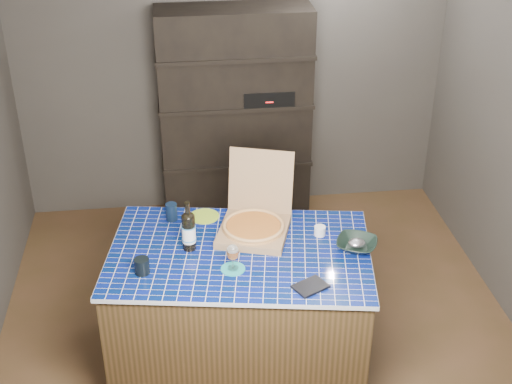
{
  "coord_description": "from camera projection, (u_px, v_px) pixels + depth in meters",
  "views": [
    {
      "loc": [
        -0.48,
        -3.77,
        3.22
      ],
      "look_at": [
        -0.02,
        0.0,
        1.07
      ],
      "focal_mm": 50.0,
      "sensor_mm": 36.0,
      "label": 1
    }
  ],
  "objects": [
    {
      "name": "mead_bottle",
      "position": [
        189.0,
        231.0,
        4.17
      ],
      "size": [
        0.09,
        0.09,
        0.32
      ],
      "color": "black",
      "rests_on": "kitchen_island"
    },
    {
      "name": "white_jar",
      "position": [
        320.0,
        231.0,
        4.35
      ],
      "size": [
        0.07,
        0.07,
        0.06
      ],
      "primitive_type": "cylinder",
      "color": "white",
      "rests_on": "kitchen_island"
    },
    {
      "name": "kitchen_island",
      "position": [
        240.0,
        308.0,
        4.41
      ],
      "size": [
        1.68,
        1.22,
        0.85
      ],
      "rotation": [
        0.0,
        0.0,
        -0.16
      ],
      "color": "#4A331D",
      "rests_on": "floor"
    },
    {
      "name": "teal_trivet",
      "position": [
        233.0,
        269.0,
        4.05
      ],
      "size": [
        0.14,
        0.14,
        0.01
      ],
      "primitive_type": "cylinder",
      "color": "teal",
      "rests_on": "kitchen_island"
    },
    {
      "name": "bowl",
      "position": [
        357.0,
        245.0,
        4.22
      ],
      "size": [
        0.32,
        0.32,
        0.06
      ],
      "primitive_type": "imported",
      "rotation": [
        0.0,
        0.0,
        -0.44
      ],
      "color": "black",
      "rests_on": "kitchen_island"
    },
    {
      "name": "navy_cup",
      "position": [
        172.0,
        212.0,
        4.49
      ],
      "size": [
        0.07,
        0.07,
        0.11
      ],
      "primitive_type": "cylinder",
      "color": "black",
      "rests_on": "kitchen_island"
    },
    {
      "name": "tumbler",
      "position": [
        142.0,
        266.0,
        3.99
      ],
      "size": [
        0.08,
        0.08,
        0.09
      ],
      "primitive_type": "cylinder",
      "color": "black",
      "rests_on": "kitchen_island"
    },
    {
      "name": "pizza_box",
      "position": [
        254.0,
        224.0,
        4.35
      ],
      "size": [
        0.54,
        0.6,
        0.44
      ],
      "rotation": [
        0.0,
        0.0,
        -0.31
      ],
      "color": "#926C4B",
      "rests_on": "kitchen_island"
    },
    {
      "name": "green_trivet",
      "position": [
        204.0,
        216.0,
        4.54
      ],
      "size": [
        0.19,
        0.19,
        0.01
      ],
      "primitive_type": "cylinder",
      "color": "#8EB627",
      "rests_on": "kitchen_island"
    },
    {
      "name": "shelving_unit",
      "position": [
        236.0,
        118.0,
        5.77
      ],
      "size": [
        1.2,
        0.41,
        1.8
      ],
      "color": "black",
      "rests_on": "floor"
    },
    {
      "name": "dvd_case",
      "position": [
        310.0,
        286.0,
        3.9
      ],
      "size": [
        0.22,
        0.2,
        0.01
      ],
      "primitive_type": "cube",
      "rotation": [
        0.0,
        0.0,
        -1.08
      ],
      "color": "black",
      "rests_on": "kitchen_island"
    },
    {
      "name": "room",
      "position": [
        259.0,
        166.0,
        4.28
      ],
      "size": [
        3.5,
        3.5,
        3.5
      ],
      "color": "brown",
      "rests_on": "ground"
    },
    {
      "name": "wine_glass",
      "position": [
        233.0,
        253.0,
        3.99
      ],
      "size": [
        0.07,
        0.07,
        0.16
      ],
      "color": "white",
      "rests_on": "teal_trivet"
    },
    {
      "name": "foil_contents",
      "position": [
        357.0,
        243.0,
        4.21
      ],
      "size": [
        0.11,
        0.09,
        0.05
      ],
      "primitive_type": "ellipsoid",
      "color": "#B7B9C4",
      "rests_on": "bowl"
    }
  ]
}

